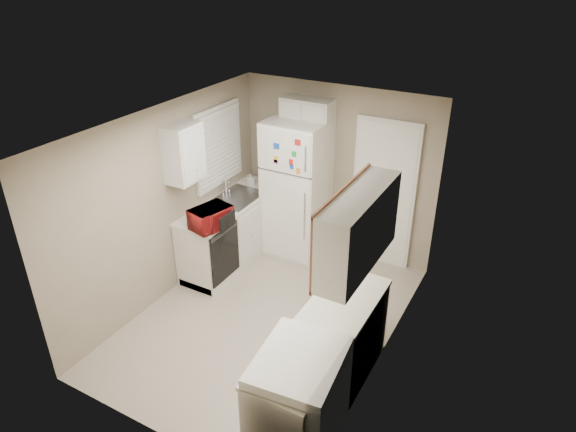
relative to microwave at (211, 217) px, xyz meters
The scene contains 19 objects.
floor 1.40m from the microwave, 12.30° to the right, with size 3.80×3.80×0.00m, color beige.
ceiling 1.64m from the microwave, 12.30° to the right, with size 3.80×3.80×0.00m, color white.
wall_left 0.55m from the microwave, 158.25° to the right, with size 3.80×3.80×0.00m, color gray.
wall_right 2.32m from the microwave, ahead, with size 3.80×3.80×0.00m, color gray.
wall_back 1.93m from the microwave, 62.00° to the left, with size 2.80×2.80×0.00m, color gray.
wall_front 2.29m from the microwave, 66.65° to the right, with size 2.80×2.80×0.00m, color gray.
left_counter 0.94m from the microwave, 105.49° to the left, with size 0.60×1.80×0.90m, color silver.
dishwasher 0.58m from the microwave, 47.12° to the left, with size 0.03×0.58×0.72m, color black.
sink 0.89m from the microwave, 102.87° to the left, with size 0.54×0.74×0.16m, color gray.
microwave is the anchor object (origin of this frame).
soap_bottle 1.30m from the microwave, 100.83° to the left, with size 0.08×0.08×0.18m, color beige.
window_blinds 1.11m from the microwave, 118.07° to the left, with size 0.10×0.98×1.08m, color silver.
upper_cabinet_left 0.83m from the microwave, behind, with size 0.30×0.45×0.70m, color silver.
refrigerator 1.47m from the microwave, 71.87° to the left, with size 0.80×0.78×1.95m, color white.
cabinet_over_fridge 1.89m from the microwave, 71.97° to the left, with size 0.70×0.30×0.40m, color silver.
interior_door 2.31m from the microwave, 46.01° to the left, with size 0.86×0.06×2.08m, color white.
right_counter 2.32m from the microwave, 26.45° to the right, with size 0.60×2.00×0.90m, color silver.
stove 2.63m from the microwave, 37.40° to the right, with size 0.68×0.83×1.01m, color white.
upper_cabinet_right 2.39m from the microwave, 17.93° to the right, with size 0.30×1.20×0.70m, color silver.
Camera 1 is at (2.57, -4.15, 3.96)m, focal length 32.00 mm.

